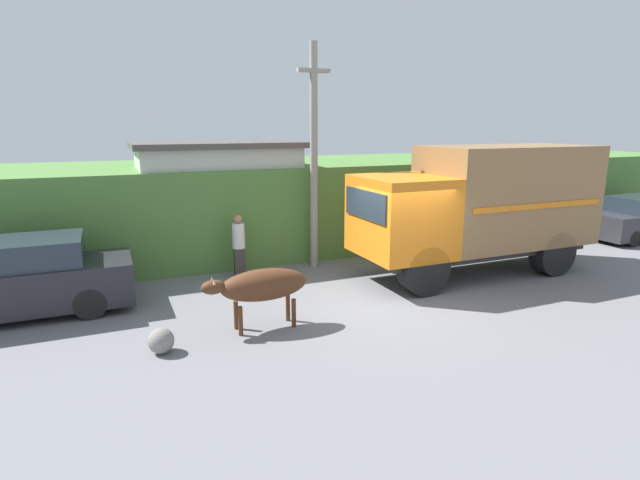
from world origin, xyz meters
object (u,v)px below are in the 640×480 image
Objects in this scene: parked_suv at (13,280)px; utility_pole at (314,154)px; cargo_truck at (482,204)px; roadside_rock at (161,341)px; pedestrian_on_hill at (239,243)px; brown_cow at (262,286)px; hatchback_car at (638,219)px.

utility_pole reaches higher than parked_suv.
parked_suv is (-11.00, 1.30, -1.09)m from cargo_truck.
cargo_truck is 8.73m from roadside_rock.
roadside_rock is at bearing 60.52° from pedestrian_on_hill.
pedestrian_on_hill is at bearing 58.63° from roadside_rock.
brown_cow reaches higher than roadside_rock.
roadside_rock is (-1.96, -0.35, -0.65)m from brown_cow.
roadside_rock is (-4.61, -4.08, -2.91)m from utility_pole.
pedestrian_on_hill is (0.46, 3.61, 0.03)m from brown_cow.
parked_suv is at bearing 179.44° from hatchback_car.
cargo_truck is at bearing 11.28° from roadside_rock.
brown_cow is at bearing -33.79° from parked_suv.
parked_suv reaches higher than brown_cow.
cargo_truck is 1.42× the size of parked_suv.
brown_cow is 1.27× the size of pedestrian_on_hill.
roadside_rock is (-16.35, -2.79, -0.49)m from hatchback_car.
utility_pole is at bearing 148.85° from cargo_truck.
hatchback_car is 12.06m from utility_pole.
hatchback_car is 0.62× the size of utility_pole.
utility_pole reaches higher than roadside_rock.
utility_pole is (-3.80, 2.41, 1.26)m from cargo_truck.
utility_pole is at bearing 47.72° from brown_cow.
cargo_truck reaches higher than roadside_rock.
parked_suv is 2.84× the size of pedestrian_on_hill.
pedestrian_on_hill is (5.01, 0.99, 0.12)m from parked_suv.
brown_cow is 3.64m from pedestrian_on_hill.
brown_cow is 4.59× the size of roadside_rock.
roadside_rock is at bearing -170.31° from hatchback_car.
pedestrian_on_hill is at bearing 175.17° from hatchback_car.
parked_suv is at bearing -171.25° from utility_pole.
parked_suv is at bearing 13.09° from pedestrian_on_hill.
brown_cow is 2.10m from roadside_rock.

